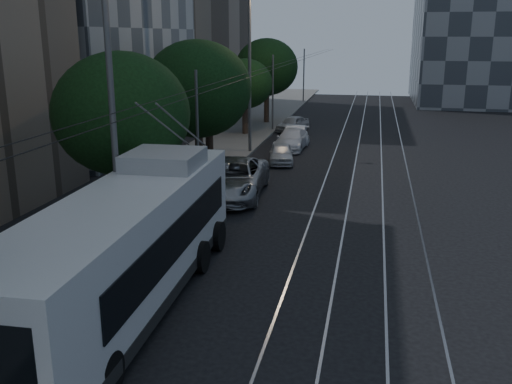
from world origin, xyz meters
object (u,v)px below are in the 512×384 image
object	(u,v)px
trolleybus	(129,245)
streetlamp_far	(256,48)
car_white_c	(295,135)
streetlamp_near	(123,86)
car_white_b	(292,139)
pickup_silver	(232,179)
car_white_a	(281,153)
car_white_d	(293,124)

from	to	relation	value
trolleybus	streetlamp_far	bearing A→B (deg)	90.85
car_white_c	streetlamp_far	world-z (taller)	streetlamp_far
streetlamp_near	streetlamp_far	size ratio (longest dim) A/B	0.89
trolleybus	car_white_c	size ratio (longest dim) A/B	3.33
car_white_c	trolleybus	bearing A→B (deg)	-97.20
car_white_b	streetlamp_near	distance (m)	22.41
pickup_silver	car_white_a	bearing A→B (deg)	78.56
pickup_silver	car_white_d	size ratio (longest dim) A/B	1.76
streetlamp_far	trolleybus	bearing A→B (deg)	-87.77
car_white_d	streetlamp_far	xyz separation A→B (m)	(-1.08, -9.21, 6.10)
streetlamp_far	pickup_silver	bearing A→B (deg)	-84.72
car_white_b	car_white_c	distance (m)	1.68
pickup_silver	car_white_c	distance (m)	13.93
car_white_d	car_white_c	bearing A→B (deg)	-58.91
car_white_b	streetlamp_near	world-z (taller)	streetlamp_near
car_white_a	streetlamp_far	xyz separation A→B (m)	(-2.07, 2.53, 6.11)
trolleybus	car_white_a	xyz separation A→B (m)	(1.21, 19.39, -1.20)
car_white_b	car_white_d	distance (m)	7.38
car_white_b	car_white_d	size ratio (longest dim) A/B	1.28
streetlamp_near	streetlamp_far	distance (m)	19.77
car_white_c	car_white_d	size ratio (longest dim) A/B	1.09
car_white_a	car_white_c	bearing A→B (deg)	80.72
pickup_silver	car_white_a	distance (m)	7.86
trolleybus	streetlamp_near	bearing A→B (deg)	110.52
pickup_silver	car_white_a	world-z (taller)	pickup_silver
car_white_a	streetlamp_far	distance (m)	6.93
streetlamp_near	car_white_a	bearing A→B (deg)	83.10
car_white_d	streetlamp_near	xyz separation A→B (m)	(-1.10, -28.97, 5.43)
car_white_d	streetlamp_far	size ratio (longest dim) A/B	0.32
car_white_c	car_white_d	world-z (taller)	car_white_c
car_white_c	streetlamp_far	size ratio (longest dim) A/B	0.35
trolleybus	streetlamp_far	size ratio (longest dim) A/B	1.17
car_white_d	car_white_a	bearing A→B (deg)	-64.05
car_white_a	car_white_b	distance (m)	4.43
pickup_silver	trolleybus	bearing A→B (deg)	-93.76
car_white_a	car_white_b	bearing A→B (deg)	80.72
pickup_silver	streetlamp_near	world-z (taller)	streetlamp_near
streetlamp_far	streetlamp_near	bearing A→B (deg)	-90.05
car_white_d	trolleybus	bearing A→B (deg)	-69.27
car_white_a	car_white_d	bearing A→B (deg)	85.53
streetlamp_far	car_white_a	bearing A→B (deg)	-50.71
car_white_d	streetlamp_near	distance (m)	29.50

